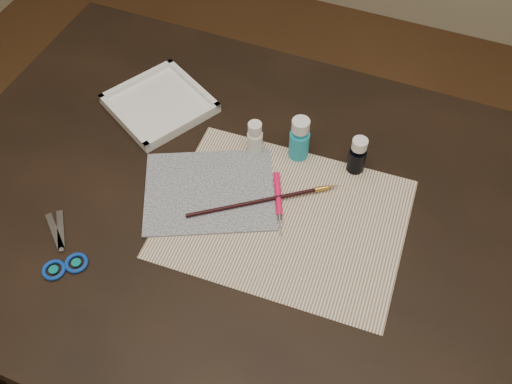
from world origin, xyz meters
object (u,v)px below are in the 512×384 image
at_px(canvas, 209,191).
at_px(paper, 284,218).
at_px(paint_bottle_navy, 357,155).
at_px(scissors, 57,245).
at_px(paint_bottle_white, 255,138).
at_px(palette_tray, 159,103).
at_px(paint_bottle_cyan, 300,139).

bearing_deg(canvas, paper, -1.48).
height_order(canvas, paint_bottle_navy, paint_bottle_navy).
relative_size(canvas, scissors, 1.53).
bearing_deg(paper, paint_bottle_white, 130.01).
xyz_separation_m(paint_bottle_white, scissors, (-0.25, -0.35, -0.03)).
bearing_deg(canvas, paint_bottle_white, 72.57).
relative_size(canvas, palette_tray, 1.30).
relative_size(scissors, palette_tray, 0.85).
bearing_deg(canvas, paint_bottle_navy, 33.35).
height_order(canvas, scissors, scissors).
distance_m(paint_bottle_navy, palette_tray, 0.45).
height_order(paint_bottle_navy, palette_tray, paint_bottle_navy).
xyz_separation_m(paint_bottle_navy, scissors, (-0.45, -0.38, -0.04)).
bearing_deg(scissors, paint_bottle_navy, -100.08).
xyz_separation_m(paint_bottle_cyan, scissors, (-0.33, -0.37, -0.05)).
distance_m(canvas, scissors, 0.30).
bearing_deg(paint_bottle_navy, paper, -118.31).
height_order(paper, paint_bottle_cyan, paint_bottle_cyan).
bearing_deg(palette_tray, canvas, -40.76).
distance_m(paint_bottle_cyan, scissors, 0.50).
relative_size(paper, paint_bottle_cyan, 4.51).
bearing_deg(paint_bottle_white, paint_bottle_cyan, 14.04).
bearing_deg(scissors, paper, -109.68).
bearing_deg(palette_tray, paint_bottle_cyan, -2.92).
bearing_deg(paint_bottle_white, palette_tray, 170.93).
xyz_separation_m(paint_bottle_cyan, paint_bottle_navy, (0.12, 0.01, -0.01)).
height_order(paint_bottle_white, paint_bottle_cyan, paint_bottle_cyan).
bearing_deg(paper, paint_bottle_cyan, 100.09).
distance_m(paint_bottle_white, scissors, 0.43).
relative_size(paint_bottle_navy, scissors, 0.52).
height_order(paint_bottle_cyan, palette_tray, paint_bottle_cyan).
relative_size(paper, palette_tray, 2.33).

